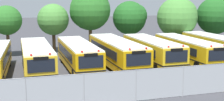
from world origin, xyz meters
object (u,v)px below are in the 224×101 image
Objects in this scene: school_bus_2 at (78,55)px; tree_5 at (178,17)px; tree_3 at (89,11)px; traffic_cone at (110,93)px; school_bus_6 at (219,47)px; tree_4 at (131,17)px; school_bus_5 at (187,49)px; school_bus_1 at (37,57)px; school_bus_4 at (152,51)px; tree_2 at (53,19)px; tree_6 at (216,16)px; tree_1 at (8,20)px; school_bus_3 at (116,52)px.

school_bus_2 is 16.33m from tree_5.
traffic_cone is at bearing -97.81° from tree_3.
tree_4 is at bearing -55.82° from school_bus_6.
tree_3 is at bearing -49.96° from school_bus_5.
school_bus_4 reaches higher than school_bus_1.
school_bus_2 is 8.68m from traffic_cone.
school_bus_5 is 16.25m from tree_2.
tree_4 is 11.46m from tree_6.
school_bus_6 is at bearing -22.02° from tree_1.
tree_2 is (-1.26, 9.84, 2.68)m from school_bus_2.
tree_2 is (2.48, 10.03, 2.67)m from school_bus_1.
tree_5 reaches higher than traffic_cone.
school_bus_4 reaches higher than traffic_cone.
school_bus_3 is (7.45, 0.29, 0.04)m from school_bus_1.
tree_1 is (-13.71, 8.49, 2.67)m from school_bus_4.
school_bus_1 is 11.06m from school_bus_4.
tree_3 reaches higher than school_bus_2.
tree_3 is 16.98m from tree_6.
school_bus_5 is 8.69m from tree_5.
school_bus_5 is 18.71× the size of traffic_cone.
school_bus_3 is at bearing -155.71° from tree_6.
tree_3 is 11.49m from tree_5.
tree_3 is at bearing -126.32° from school_bus_1.
tree_2 is 0.88× the size of tree_6.
school_bus_1 reaches higher than school_bus_5.
tree_2 reaches higher than tree_1.
school_bus_4 is 16.35m from tree_1.
school_bus_2 is at bearing -0.77° from school_bus_5.
tree_5 is (14.31, 7.35, 2.83)m from school_bus_2.
school_bus_5 is 1.40× the size of tree_3.
school_bus_2 is 0.89× the size of school_bus_6.
school_bus_4 is 1.53× the size of tree_5.
school_bus_2 reaches higher than traffic_cone.
school_bus_4 is at bearing 178.87° from school_bus_1.
school_bus_5 is 10.33m from tree_4.
school_bus_1 is 24.98m from tree_6.
school_bus_2 is 1.55× the size of tree_5.
school_bus_4 is at bearing -66.32° from tree_3.
tree_4 reaches higher than tree_1.
school_bus_1 is 9.51m from traffic_cone.
tree_1 is 26.29m from tree_6.
tree_6 reaches higher than school_bus_2.
school_bus_3 is 13.31m from tree_1.
school_bus_4 is at bearing -133.10° from tree_5.
school_bus_1 is 1.81× the size of tree_2.
school_bus_3 is 1.71× the size of tree_5.
tree_3 is at bearing -87.48° from school_bus_3.
tree_3 reaches higher than school_bus_3.
school_bus_5 is at bearing 38.14° from traffic_cone.
tree_2 reaches higher than school_bus_3.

